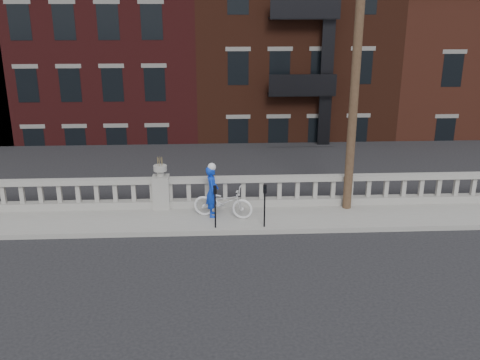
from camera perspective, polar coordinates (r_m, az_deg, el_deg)
The scene contains 10 objects.
ground at distance 14.67m, azimuth -9.63°, elevation -9.06°, with size 120.00×120.00×0.00m, color black.
sidewalk at distance 17.34m, azimuth -8.57°, elevation -4.26°, with size 32.00×2.20×0.15m, color gray.
balustrade at distance 18.02m, azimuth -8.38°, elevation -1.44°, with size 28.00×0.34×1.03m.
planter_pedestal at distance 17.96m, azimuth -8.41°, elevation -0.87°, with size 0.55×0.55×1.76m.
lower_level at distance 36.22m, azimuth -4.92°, elevation 11.93°, with size 80.00×44.00×20.80m.
utility_pole at distance 17.17m, azimuth 12.37°, elevation 13.11°, with size 1.60×0.28×10.00m.
parking_meter_c at distance 16.12m, azimuth -2.67°, elevation -2.34°, with size 0.10×0.09×1.36m.
parking_meter_d at distance 16.19m, azimuth 2.65°, elevation -2.24°, with size 0.10×0.09×1.36m.
bicycle at distance 17.05m, azimuth -1.82°, elevation -2.35°, with size 0.67×1.93×1.01m, color white.
cyclist at distance 17.04m, azimuth -2.98°, elevation -1.22°, with size 0.61×0.40×1.66m, color #0D36C9.
Camera 1 is at (1.77, -12.92, 6.72)m, focal length 40.00 mm.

